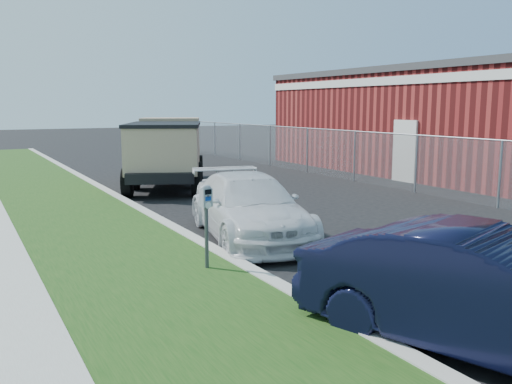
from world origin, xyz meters
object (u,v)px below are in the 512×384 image
parking_meter (206,208)px  white_wagon (247,206)px  dump_truck (167,148)px  navy_sedan (485,293)px

parking_meter → white_wagon: 2.69m
parking_meter → dump_truck: dump_truck is taller
parking_meter → white_wagon: bearing=36.9°
white_wagon → dump_truck: dump_truck is taller
white_wagon → navy_sedan: bearing=-80.8°
navy_sedan → dump_truck: (1.37, 13.75, 0.59)m
white_wagon → parking_meter: bearing=-120.5°
white_wagon → dump_truck: bearing=93.9°
white_wagon → dump_truck: size_ratio=0.73×
navy_sedan → dump_truck: 13.83m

